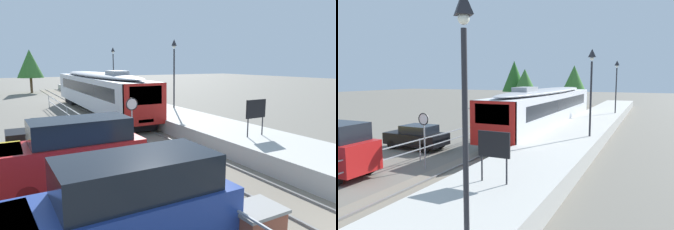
% 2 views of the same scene
% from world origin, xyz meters
% --- Properties ---
extents(ground_plane, '(160.00, 160.00, 0.00)m').
position_xyz_m(ground_plane, '(-3.00, 22.00, 0.00)').
color(ground_plane, '#6B665B').
extents(track_rails, '(3.20, 60.00, 0.14)m').
position_xyz_m(track_rails, '(0.00, 22.00, 0.03)').
color(track_rails, slate).
rests_on(track_rails, ground).
extents(commuter_train, '(2.82, 19.90, 3.74)m').
position_xyz_m(commuter_train, '(0.00, 23.93, 2.15)').
color(commuter_train, silver).
rests_on(commuter_train, track_rails).
extents(station_platform, '(3.90, 60.00, 0.90)m').
position_xyz_m(station_platform, '(3.25, 22.00, 0.45)').
color(station_platform, '#B7B5AD').
rests_on(station_platform, ground).
extents(platform_lamp_mid_platform, '(0.34, 0.34, 5.35)m').
position_xyz_m(platform_lamp_mid_platform, '(4.53, 18.55, 4.62)').
color(platform_lamp_mid_platform, '#232328').
rests_on(platform_lamp_mid_platform, station_platform).
extents(platform_lamp_far_end, '(0.34, 0.34, 5.35)m').
position_xyz_m(platform_lamp_far_end, '(4.53, 32.87, 4.62)').
color(platform_lamp_far_end, '#232328').
rests_on(platform_lamp_far_end, station_platform).
extents(platform_notice_board, '(1.20, 0.08, 1.80)m').
position_xyz_m(platform_notice_board, '(3.13, 8.24, 2.19)').
color(platform_notice_board, '#232328').
rests_on(platform_notice_board, station_platform).
extents(speed_limit_sign, '(0.61, 0.10, 2.81)m').
position_xyz_m(speed_limit_sign, '(-2.18, 11.02, 2.12)').
color(speed_limit_sign, '#9EA0A5').
rests_on(speed_limit_sign, ground).
extents(brick_utility_cabinet, '(1.21, 0.99, 1.13)m').
position_xyz_m(brick_utility_cabinet, '(-2.69, 2.27, 0.57)').
color(brick_utility_cabinet, brown).
rests_on(brick_utility_cabinet, ground).
extents(carpark_fence, '(0.06, 36.06, 1.25)m').
position_xyz_m(carpark_fence, '(-3.30, 12.00, 0.91)').
color(carpark_fence, '#9EA0A5').
rests_on(carpark_fence, ground).
extents(parked_van_blue, '(4.92, 2.00, 2.51)m').
position_xyz_m(parked_van_blue, '(-5.52, 3.18, 1.29)').
color(parked_van_blue, navy).
rests_on(parked_van_blue, ground).
extents(parked_van_red, '(4.94, 2.05, 2.51)m').
position_xyz_m(parked_van_red, '(-5.52, 8.25, 1.29)').
color(parked_van_red, red).
rests_on(parked_van_red, ground).
extents(parked_hatchback_black, '(4.01, 1.77, 1.53)m').
position_xyz_m(parked_hatchback_black, '(-5.54, 14.38, 0.79)').
color(parked_hatchback_black, black).
rests_on(parked_hatchback_black, ground).
extents(tree_behind_carpark, '(3.75, 3.75, 6.41)m').
position_xyz_m(tree_behind_carpark, '(-3.19, 47.71, 4.32)').
color(tree_behind_carpark, brown).
rests_on(tree_behind_carpark, ground).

